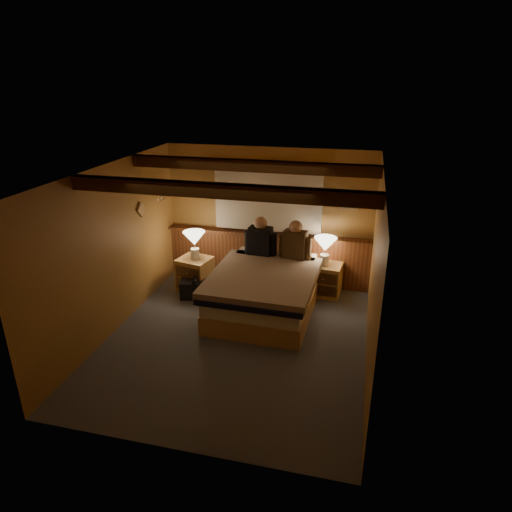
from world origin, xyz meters
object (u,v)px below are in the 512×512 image
(person_left, at_px, (260,239))
(bed, at_px, (265,291))
(lamp_right, at_px, (325,246))
(duffel_bag, at_px, (196,288))
(nightstand_right, at_px, (326,280))
(person_right, at_px, (295,243))
(lamp_left, at_px, (194,240))
(nightstand_left, at_px, (195,274))

(person_left, bearing_deg, bed, -66.59)
(bed, height_order, lamp_right, lamp_right)
(person_left, distance_m, duffel_bag, 1.37)
(nightstand_right, distance_m, person_right, 0.87)
(nightstand_right, height_order, person_left, person_left)
(bed, xyz_separation_m, person_right, (0.35, 0.69, 0.59))
(lamp_left, relative_size, duffel_bag, 0.87)
(nightstand_left, relative_size, lamp_left, 1.25)
(nightstand_left, distance_m, lamp_right, 2.28)
(lamp_left, bearing_deg, person_left, 11.53)
(nightstand_right, distance_m, lamp_left, 2.32)
(bed, bearing_deg, nightstand_left, 161.41)
(person_left, height_order, person_right, person_left)
(nightstand_right, xyz_separation_m, person_left, (-1.11, -0.13, 0.68))
(lamp_right, relative_size, duffel_bag, 0.87)
(lamp_right, bearing_deg, lamp_left, -171.28)
(nightstand_left, bearing_deg, person_right, 18.51)
(bed, height_order, duffel_bag, bed)
(nightstand_right, xyz_separation_m, duffel_bag, (-2.11, -0.62, -0.12))
(lamp_right, distance_m, person_right, 0.50)
(nightstand_left, distance_m, duffel_bag, 0.33)
(bed, bearing_deg, person_left, 109.99)
(person_right, bearing_deg, duffel_bag, -154.61)
(nightstand_left, distance_m, nightstand_right, 2.25)
(nightstand_right, relative_size, lamp_left, 1.12)
(nightstand_right, height_order, lamp_left, lamp_left)
(bed, bearing_deg, duffel_bag, 171.57)
(person_right, bearing_deg, nightstand_right, 25.21)
(nightstand_right, relative_size, lamp_right, 1.13)
(lamp_left, xyz_separation_m, person_right, (1.68, 0.20, 0.03))
(person_right, bearing_deg, person_left, -172.95)
(lamp_left, xyz_separation_m, person_left, (1.09, 0.22, 0.03))
(nightstand_left, xyz_separation_m, nightstand_right, (2.22, 0.35, -0.02))
(person_left, relative_size, person_right, 1.02)
(person_left, distance_m, person_right, 0.59)
(lamp_left, height_order, duffel_bag, lamp_left)
(nightstand_left, relative_size, lamp_right, 1.26)
(bed, bearing_deg, person_right, 64.35)
(lamp_left, bearing_deg, person_right, 6.92)
(nightstand_right, bearing_deg, person_left, -167.71)
(lamp_right, height_order, person_right, person_right)
(lamp_right, height_order, duffel_bag, lamp_right)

